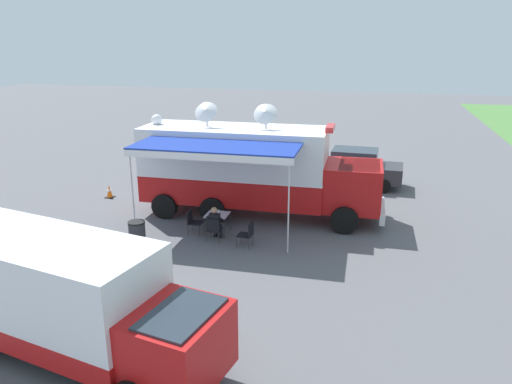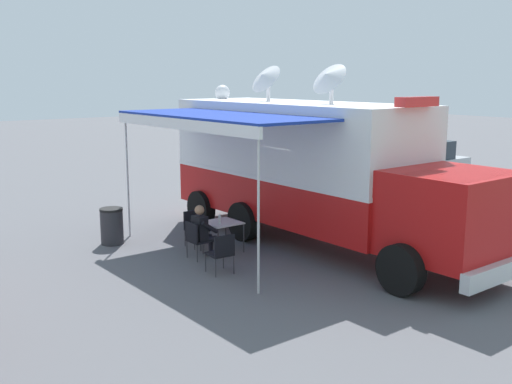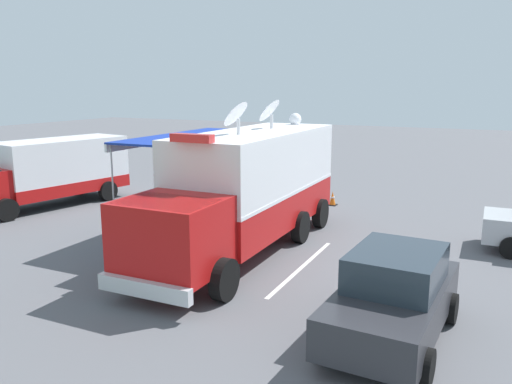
{
  "view_description": "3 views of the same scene",
  "coord_description": "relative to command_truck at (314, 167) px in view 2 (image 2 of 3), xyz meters",
  "views": [
    {
      "loc": [
        17.75,
        5.3,
        6.71
      ],
      "look_at": [
        0.52,
        1.01,
        1.11
      ],
      "focal_mm": 33.8,
      "sensor_mm": 36.0,
      "label": 1
    },
    {
      "loc": [
        9.97,
        11.49,
        4.08
      ],
      "look_at": [
        1.14,
        -0.15,
        1.3
      ],
      "focal_mm": 41.97,
      "sensor_mm": 36.0,
      "label": 2
    },
    {
      "loc": [
        -6.89,
        14.11,
        4.84
      ],
      "look_at": [
        0.12,
        -0.15,
        1.57
      ],
      "focal_mm": 36.21,
      "sensor_mm": 36.0,
      "label": 3
    }
  ],
  "objects": [
    {
      "name": "lot_stripe",
      "position": [
        -2.15,
        0.81,
        -1.94
      ],
      "size": [
        0.2,
        4.8,
        0.01
      ],
      "primitive_type": "cube",
      "rotation": [
        0.0,
        0.0,
        0.02
      ],
      "color": "silver",
      "rests_on": "ground"
    },
    {
      "name": "car_far_corner",
      "position": [
        -8.56,
        -3.4,
        -1.07
      ],
      "size": [
        4.24,
        2.1,
        1.76
      ],
      "color": "#B2B5BA",
      "rests_on": "ground"
    },
    {
      "name": "ground_plane",
      "position": [
        -0.02,
        -0.75,
        -1.95
      ],
      "size": [
        100.0,
        100.0,
        0.0
      ],
      "primitive_type": "plane",
      "color": "#5B5B60"
    },
    {
      "name": "folding_chair_beside_table",
      "position": [
        2.48,
        -1.6,
        -1.43
      ],
      "size": [
        0.49,
        0.49,
        0.87
      ],
      "color": "black",
      "rests_on": "ground"
    },
    {
      "name": "folding_chair_at_table",
      "position": [
        3.05,
        -0.61,
        -1.43
      ],
      "size": [
        0.49,
        0.49,
        0.87
      ],
      "color": "black",
      "rests_on": "ground"
    },
    {
      "name": "folding_table",
      "position": [
        2.25,
        -0.75,
        -1.27
      ],
      "size": [
        0.81,
        0.81,
        0.73
      ],
      "color": "silver",
      "rests_on": "ground"
    },
    {
      "name": "folding_chair_spare_by_truck",
      "position": [
        3.19,
        0.64,
        -1.43
      ],
      "size": [
        0.51,
        0.51,
        0.87
      ],
      "color": "black",
      "rests_on": "ground"
    },
    {
      "name": "water_bottle",
      "position": [
        2.38,
        -0.64,
        -1.11
      ],
      "size": [
        0.07,
        0.07,
        0.22
      ],
      "color": "silver",
      "rests_on": "folding_table"
    },
    {
      "name": "seated_responder",
      "position": [
        2.86,
        -0.61,
        -1.3
      ],
      "size": [
        0.67,
        0.56,
        1.25
      ],
      "color": "black",
      "rests_on": "ground"
    },
    {
      "name": "command_truck",
      "position": [
        0.0,
        0.0,
        0.0
      ],
      "size": [
        4.98,
        9.53,
        4.53
      ],
      "color": "#B71414",
      "rests_on": "ground"
    },
    {
      "name": "trash_bin",
      "position": [
        4.05,
        -3.0,
        -1.49
      ],
      "size": [
        0.57,
        0.57,
        0.91
      ],
      "color": "#2D2D33",
      "rests_on": "ground"
    },
    {
      "name": "traffic_cone",
      "position": [
        -0.56,
        -6.74,
        -1.67
      ],
      "size": [
        0.36,
        0.36,
        0.58
      ],
      "color": "black",
      "rests_on": "ground"
    }
  ]
}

